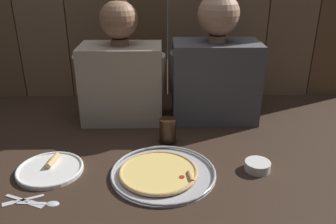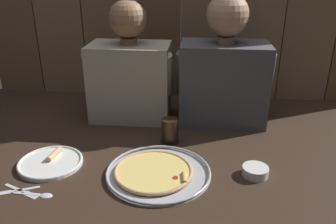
{
  "view_description": "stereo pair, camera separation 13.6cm",
  "coord_description": "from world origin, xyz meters",
  "px_view_note": "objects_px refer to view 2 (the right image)",
  "views": [
    {
      "loc": [
        -0.03,
        -1.15,
        0.72
      ],
      "look_at": [
        -0.01,
        0.1,
        0.18
      ],
      "focal_mm": 36.95,
      "sensor_mm": 36.0,
      "label": 1
    },
    {
      "loc": [
        0.11,
        -1.15,
        0.72
      ],
      "look_at": [
        -0.01,
        0.1,
        0.18
      ],
      "focal_mm": 36.95,
      "sensor_mm": 36.0,
      "label": 2
    }
  ],
  "objects_px": {
    "drinking_glass": "(170,131)",
    "diner_left": "(130,68)",
    "pizza_tray": "(156,172)",
    "dipping_bowl": "(255,171)",
    "diner_right": "(224,67)",
    "dinner_plate": "(51,162)"
  },
  "relations": [
    {
      "from": "diner_left",
      "to": "diner_right",
      "type": "xyz_separation_m",
      "value": [
        0.45,
        0.0,
        0.02
      ]
    },
    {
      "from": "dinner_plate",
      "to": "diner_right",
      "type": "xyz_separation_m",
      "value": [
        0.68,
        0.48,
        0.26
      ]
    },
    {
      "from": "diner_left",
      "to": "diner_right",
      "type": "distance_m",
      "value": 0.45
    },
    {
      "from": "dinner_plate",
      "to": "drinking_glass",
      "type": "relative_size",
      "value": 2.28
    },
    {
      "from": "pizza_tray",
      "to": "dipping_bowl",
      "type": "bearing_deg",
      "value": 4.12
    },
    {
      "from": "pizza_tray",
      "to": "dinner_plate",
      "type": "relative_size",
      "value": 1.58
    },
    {
      "from": "dinner_plate",
      "to": "drinking_glass",
      "type": "height_order",
      "value": "drinking_glass"
    },
    {
      "from": "drinking_glass",
      "to": "diner_right",
      "type": "relative_size",
      "value": 0.18
    },
    {
      "from": "pizza_tray",
      "to": "diner_left",
      "type": "xyz_separation_m",
      "value": [
        -0.19,
        0.51,
        0.24
      ]
    },
    {
      "from": "pizza_tray",
      "to": "drinking_glass",
      "type": "bearing_deg",
      "value": 83.98
    },
    {
      "from": "diner_left",
      "to": "diner_right",
      "type": "bearing_deg",
      "value": 0.06
    },
    {
      "from": "pizza_tray",
      "to": "drinking_glass",
      "type": "xyz_separation_m",
      "value": [
        0.03,
        0.26,
        0.04
      ]
    },
    {
      "from": "diner_right",
      "to": "dinner_plate",
      "type": "bearing_deg",
      "value": -144.63
    },
    {
      "from": "pizza_tray",
      "to": "diner_left",
      "type": "bearing_deg",
      "value": 110.3
    },
    {
      "from": "drinking_glass",
      "to": "diner_right",
      "type": "distance_m",
      "value": 0.41
    },
    {
      "from": "pizza_tray",
      "to": "diner_right",
      "type": "relative_size",
      "value": 0.64
    },
    {
      "from": "pizza_tray",
      "to": "dipping_bowl",
      "type": "xyz_separation_m",
      "value": [
        0.36,
        0.03,
        0.01
      ]
    },
    {
      "from": "drinking_glass",
      "to": "diner_right",
      "type": "bearing_deg",
      "value": 47.58
    },
    {
      "from": "drinking_glass",
      "to": "diner_left",
      "type": "xyz_separation_m",
      "value": [
        -0.22,
        0.26,
        0.2
      ]
    },
    {
      "from": "drinking_glass",
      "to": "dipping_bowl",
      "type": "relative_size",
      "value": 1.13
    },
    {
      "from": "drinking_glass",
      "to": "diner_left",
      "type": "relative_size",
      "value": 0.19
    },
    {
      "from": "pizza_tray",
      "to": "diner_right",
      "type": "xyz_separation_m",
      "value": [
        0.26,
        0.51,
        0.26
      ]
    }
  ]
}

